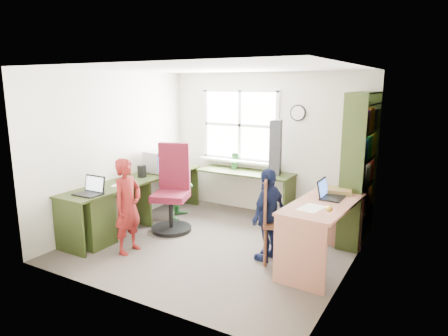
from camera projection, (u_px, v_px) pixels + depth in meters
name	position (u px, v px, depth m)	size (l,w,h in m)	color
room	(219.00, 158.00, 5.42)	(3.64, 3.44, 2.44)	#473E37
l_desk	(129.00, 205.00, 5.89)	(2.38, 2.95, 0.75)	#2E3B17
right_desk	(322.00, 220.00, 4.82)	(0.75, 1.45, 0.81)	#AC6D56
bookshelf	(359.00, 171.00, 5.59)	(0.30, 1.02, 2.10)	#2E3B17
swivel_chair	(172.00, 193.00, 6.09)	(0.79, 0.79, 1.32)	black
wooden_chair	(276.00, 217.00, 4.98)	(0.60, 0.60, 1.07)	brown
crt_monitor	(157.00, 162.00, 6.65)	(0.41, 0.37, 0.36)	#9E9FA3
laptop_left	(91.00, 190.00, 5.37)	(0.36, 0.30, 0.24)	black
laptop_right	(328.00, 194.00, 4.96)	(0.29, 0.35, 0.24)	black
speaker_a	(142.00, 171.00, 6.33)	(0.10, 0.10, 0.20)	black
speaker_b	(163.00, 166.00, 6.78)	(0.10, 0.10, 0.17)	black
cd_tower	(275.00, 148.00, 6.46)	(0.20, 0.19, 0.89)	black
game_box	(339.00, 191.00, 5.19)	(0.36, 0.36, 0.06)	red
paper_a	(121.00, 185.00, 5.87)	(0.26, 0.32, 0.00)	white
paper_b	(311.00, 208.00, 4.56)	(0.29, 0.37, 0.00)	white
potted_plant	(235.00, 161.00, 6.93)	(0.16, 0.13, 0.30)	#338041
person_red	(128.00, 206.00, 5.24)	(0.46, 0.30, 1.27)	maroon
person_green	(181.00, 181.00, 6.65)	(0.60, 0.47, 1.24)	#327F3B
person_navy	(269.00, 214.00, 5.02)	(0.70, 0.29, 1.19)	#131B3C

